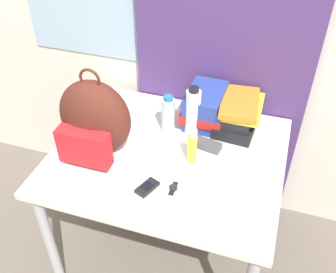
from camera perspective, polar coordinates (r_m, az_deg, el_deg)
The scene contains 12 objects.
wall_back at distance 2.01m, azimuth 4.81°, elevation 18.62°, with size 6.00×0.06×2.50m.
curtain_blue at distance 1.94m, azimuth 8.50°, elevation 17.49°, with size 0.90×0.04×2.50m.
desk at distance 1.90m, azimuth 0.00°, elevation -4.40°, with size 1.06×0.89×0.73m.
backpack at distance 1.77m, azimuth -10.67°, elevation 2.39°, with size 0.33×0.27×0.43m.
book_stack_left at distance 1.99m, azimuth 5.51°, elevation 4.34°, with size 0.21×0.27×0.18m.
book_stack_center at distance 1.97m, azimuth 10.10°, elevation 3.26°, with size 0.22×0.29×0.16m.
water_bottle at distance 1.91m, azimuth 0.04°, elevation 3.19°, with size 0.07×0.07×0.20m.
sports_bottle at distance 1.89m, azimuth 3.64°, elevation 3.61°, with size 0.07×0.07×0.26m.
sunscreen_bottle at distance 1.75m, azimuth 3.51°, elevation -1.67°, with size 0.04×0.04×0.16m.
cell_phone at distance 1.67m, azimuth -3.04°, elevation -7.39°, with size 0.09×0.12×0.02m.
sunglasses_case at distance 1.86m, azimuth 5.45°, elevation -1.16°, with size 0.16×0.08×0.04m.
wristwatch at distance 1.67m, azimuth 0.77°, elevation -7.49°, with size 0.04×0.08×0.01m.
Camera 1 is at (0.42, -0.86, 1.95)m, focal length 42.00 mm.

